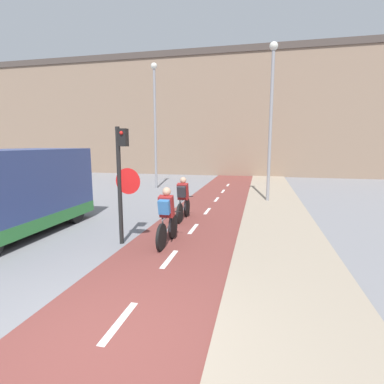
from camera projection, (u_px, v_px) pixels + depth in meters
The scene contains 10 objects.
ground_plane at pixel (102, 346), 3.93m from camera, with size 120.00×120.00×0.00m, color gray.
bike_lane at pixel (102, 344), 3.93m from camera, with size 2.78×60.00×0.02m.
sidewalk_strip at pixel (311, 378), 3.36m from camera, with size 2.40×60.00×0.05m.
building_row_background at pixel (239, 115), 25.91m from camera, with size 60.00×5.20×9.99m.
traffic_light_pole at pixel (122, 173), 7.62m from camera, with size 0.67×0.25×3.04m.
street_lamp_far at pixel (155, 114), 17.02m from camera, with size 0.36×0.36×7.04m.
street_lamp_sidewalk at pixel (271, 107), 12.98m from camera, with size 0.36×0.36×6.85m.
cyclist_near at pixel (167, 218), 7.72m from camera, with size 0.46×1.69×1.52m.
cyclist_far at pixel (183, 200), 10.24m from camera, with size 0.46×1.64×1.49m.
van at pixel (9, 194), 8.42m from camera, with size 2.16×5.14×2.45m.
Camera 1 is at (1.94, -3.20, 2.63)m, focal length 28.00 mm.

